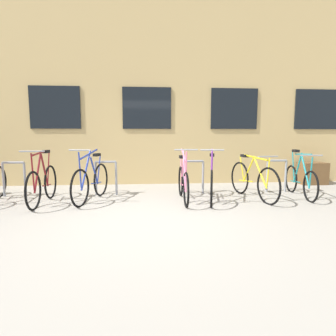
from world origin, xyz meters
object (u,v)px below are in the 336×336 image
(bicycle_teal, at_px, (300,180))
(bicycle_yellow, at_px, (253,180))
(bicycle_purple, at_px, (212,181))
(bicycle_pink, at_px, (183,182))
(bicycle_blue, at_px, (91,181))
(planter_box, at_px, (312,173))
(bicycle_maroon, at_px, (43,183))

(bicycle_teal, relative_size, bicycle_yellow, 0.91)
(bicycle_teal, distance_m, bicycle_purple, 2.05)
(bicycle_pink, distance_m, bicycle_blue, 1.91)
(bicycle_blue, height_order, planter_box, bicycle_blue)
(bicycle_teal, height_order, bicycle_purple, bicycle_purple)
(bicycle_pink, xyz_separation_m, planter_box, (3.84, 1.63, -0.08))
(bicycle_teal, bearing_deg, planter_box, 50.06)
(bicycle_blue, bearing_deg, planter_box, 14.18)
(bicycle_teal, xyz_separation_m, bicycle_blue, (-4.53, -0.01, 0.03))
(bicycle_yellow, distance_m, planter_box, 2.77)
(bicycle_teal, bearing_deg, bicycle_pink, -175.94)
(bicycle_pink, xyz_separation_m, bicycle_teal, (2.63, 0.19, -0.01))
(bicycle_blue, height_order, bicycle_maroon, bicycle_blue)
(bicycle_blue, distance_m, bicycle_yellow, 3.42)
(bicycle_pink, relative_size, planter_box, 2.39)
(bicycle_pink, bearing_deg, planter_box, 22.94)
(bicycle_purple, xyz_separation_m, planter_box, (3.25, 1.64, -0.09))
(bicycle_teal, distance_m, bicycle_blue, 4.53)
(bicycle_pink, height_order, bicycle_blue, bicycle_pink)
(bicycle_teal, xyz_separation_m, bicycle_purple, (-2.04, -0.20, 0.02))
(bicycle_teal, xyz_separation_m, planter_box, (1.20, 1.44, -0.07))
(bicycle_pink, distance_m, bicycle_teal, 2.64)
(bicycle_purple, relative_size, planter_box, 2.47)
(bicycle_maroon, bearing_deg, bicycle_yellow, 1.32)
(bicycle_teal, bearing_deg, bicycle_yellow, -176.21)
(bicycle_yellow, bearing_deg, bicycle_purple, -172.04)
(bicycle_blue, relative_size, bicycle_purple, 0.98)
(bicycle_blue, bearing_deg, bicycle_purple, -4.42)
(planter_box, bearing_deg, bicycle_yellow, -146.85)
(bicycle_teal, height_order, bicycle_maroon, bicycle_maroon)
(bicycle_pink, relative_size, bicycle_teal, 1.01)
(bicycle_maroon, height_order, bicycle_yellow, bicycle_maroon)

